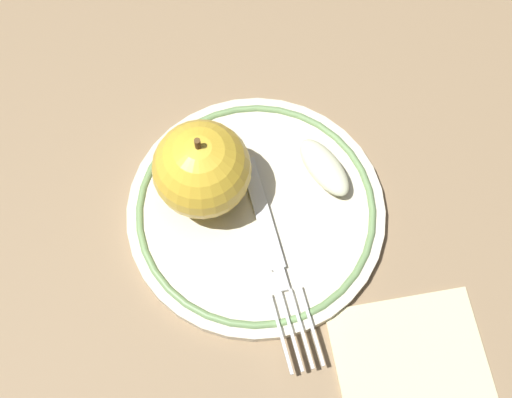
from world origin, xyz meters
The scene contains 6 objects.
ground_plane centered at (0.00, 0.00, 0.00)m, with size 2.00×2.00×0.00m, color #886E4F.
plate centered at (-0.01, 0.01, 0.01)m, with size 0.21×0.21×0.01m.
apple_red_whole centered at (0.03, 0.04, 0.05)m, with size 0.08×0.08×0.09m.
apple_slice_front centered at (-0.01, -0.05, 0.02)m, with size 0.06×0.03×0.02m, color #E5EAC0.
fork centered at (-0.05, 0.02, 0.01)m, with size 0.18×0.07×0.00m.
napkin_folded centered at (-0.18, -0.02, 0.00)m, with size 0.12×0.11×0.01m, color beige.
Camera 1 is at (-0.19, 0.13, 0.55)m, focal length 50.00 mm.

